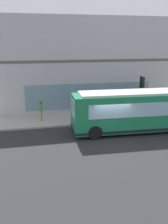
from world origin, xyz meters
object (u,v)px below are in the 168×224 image
(city_bus_nearside, at_px, (138,111))
(pedestrian_near_hydrant, at_px, (41,109))
(traffic_light_near_corner, at_px, (141,89))
(fire_hydrant, at_px, (168,110))
(pedestrian_walking_along_curb, at_px, (134,101))
(pedestrian_near_building_entrance, at_px, (109,106))
(newspaper_vending_box, at_px, (130,109))

(city_bus_nearside, distance_m, pedestrian_near_hydrant, 8.00)
(traffic_light_near_corner, bearing_deg, fire_hydrant, -74.50)
(pedestrian_near_hydrant, distance_m, pedestrian_walking_along_curb, 8.85)
(pedestrian_walking_along_curb, distance_m, pedestrian_near_building_entrance, 3.14)
(city_bus_nearside, distance_m, newspaper_vending_box, 4.15)
(city_bus_nearside, height_order, fire_hydrant, city_bus_nearside)
(pedestrian_walking_along_curb, bearing_deg, fire_hydrant, -117.76)
(fire_hydrant, bearing_deg, pedestrian_near_hydrant, 88.23)
(city_bus_nearside, xyz_separation_m, fire_hydrant, (3.27, -4.45, -1.04))
(traffic_light_near_corner, bearing_deg, pedestrian_walking_along_curb, -10.22)
(traffic_light_near_corner, height_order, pedestrian_walking_along_curb, traffic_light_near_corner)
(pedestrian_walking_along_curb, relative_size, pedestrian_near_building_entrance, 1.04)
(traffic_light_near_corner, bearing_deg, pedestrian_near_hydrant, 81.52)
(fire_hydrant, relative_size, newspaper_vending_box, 0.82)
(city_bus_nearside, xyz_separation_m, pedestrian_near_hydrant, (3.63, 7.12, -0.42))
(city_bus_nearside, bearing_deg, fire_hydrant, -53.66)
(traffic_light_near_corner, xyz_separation_m, pedestrian_walking_along_curb, (2.35, -0.42, -1.59))
(traffic_light_near_corner, distance_m, fire_hydrant, 4.00)
(fire_hydrant, height_order, pedestrian_near_hydrant, pedestrian_near_hydrant)
(city_bus_nearside, relative_size, newspaper_vending_box, 11.26)
(newspaper_vending_box, bearing_deg, fire_hydrant, -100.54)
(pedestrian_walking_along_curb, relative_size, newspaper_vending_box, 1.93)
(pedestrian_near_building_entrance, bearing_deg, fire_hydrant, -92.08)
(pedestrian_near_building_entrance, bearing_deg, pedestrian_near_hydrant, 88.52)
(pedestrian_near_hydrant, bearing_deg, pedestrian_near_building_entrance, -91.48)
(city_bus_nearside, bearing_deg, pedestrian_near_hydrant, 62.98)
(pedestrian_near_hydrant, distance_m, pedestrian_near_building_entrance, 5.91)
(pedestrian_near_building_entrance, xyz_separation_m, newspaper_vending_box, (0.43, -2.22, -0.51))
(city_bus_nearside, height_order, newspaper_vending_box, city_bus_nearside)
(pedestrian_walking_along_curb, xyz_separation_m, newspaper_vending_box, (-0.82, 0.66, -0.55))
(pedestrian_walking_along_curb, bearing_deg, city_bus_nearside, 160.60)
(city_bus_nearside, relative_size, pedestrian_near_hydrant, 5.91)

